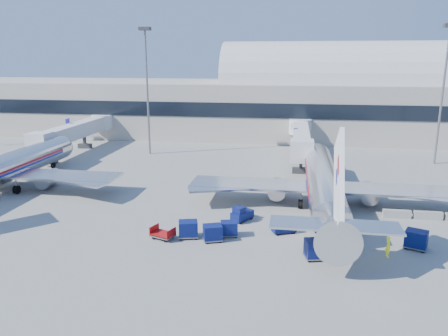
% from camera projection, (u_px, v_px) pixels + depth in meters
% --- Properties ---
extents(ground, '(260.00, 260.00, 0.00)m').
position_uv_depth(ground, '(235.00, 215.00, 49.60)').
color(ground, gray).
rests_on(ground, ground).
extents(terminal, '(170.00, 28.15, 21.00)m').
position_uv_depth(terminal, '(210.00, 101.00, 103.42)').
color(terminal, '#B2AA9E').
rests_on(terminal, ground).
extents(airliner_main, '(32.00, 37.26, 12.07)m').
position_uv_depth(airliner_main, '(323.00, 183.00, 51.67)').
color(airliner_main, silver).
rests_on(airliner_main, ground).
extents(airliner_mid, '(32.00, 37.26, 12.07)m').
position_uv_depth(airliner_mid, '(1.00, 169.00, 58.08)').
color(airliner_mid, silver).
rests_on(airliner_mid, ground).
extents(jetbridge_near, '(4.40, 27.50, 6.25)m').
position_uv_depth(jetbridge_near, '(301.00, 136.00, 76.98)').
color(jetbridge_near, silver).
rests_on(jetbridge_near, ground).
extents(jetbridge_mid, '(4.40, 27.50, 6.25)m').
position_uv_depth(jetbridge_mid, '(78.00, 130.00, 83.39)').
color(jetbridge_mid, silver).
rests_on(jetbridge_mid, ground).
extents(mast_west, '(2.00, 1.20, 22.60)m').
position_uv_depth(mast_west, '(147.00, 73.00, 77.76)').
color(mast_west, slate).
rests_on(mast_west, ground).
extents(mast_east, '(2.00, 1.20, 22.60)m').
position_uv_depth(mast_east, '(445.00, 74.00, 70.13)').
color(mast_east, slate).
rests_on(mast_east, ground).
extents(barrier_near, '(3.00, 0.55, 0.90)m').
position_uv_depth(barrier_near, '(397.00, 214.00, 48.66)').
color(barrier_near, '#9E9E96').
rests_on(barrier_near, ground).
extents(barrier_mid, '(3.00, 0.55, 0.90)m').
position_uv_depth(barrier_mid, '(428.00, 215.00, 48.16)').
color(barrier_mid, '#9E9E96').
rests_on(barrier_mid, ground).
extents(tug_lead, '(2.64, 2.06, 1.54)m').
position_uv_depth(tug_lead, '(283.00, 226.00, 44.34)').
color(tug_lead, '#0A134E').
rests_on(tug_lead, ground).
extents(tug_right, '(2.42, 1.56, 1.46)m').
position_uv_depth(tug_right, '(352.00, 225.00, 44.90)').
color(tug_right, '#0A134E').
rests_on(tug_right, ground).
extents(tug_left, '(2.49, 2.87, 1.69)m').
position_uv_depth(tug_left, '(241.00, 214.00, 47.72)').
color(tug_left, '#0A134E').
rests_on(tug_left, ground).
extents(cart_train_a, '(1.97, 1.66, 1.52)m').
position_uv_depth(cart_train_a, '(229.00, 228.00, 43.53)').
color(cart_train_a, '#0A134E').
rests_on(cart_train_a, ground).
extents(cart_train_b, '(2.22, 1.96, 1.63)m').
position_uv_depth(cart_train_b, '(213.00, 233.00, 42.35)').
color(cart_train_b, '#0A134E').
rests_on(cart_train_b, ground).
extents(cart_train_c, '(2.26, 1.93, 1.71)m').
position_uv_depth(cart_train_c, '(188.00, 229.00, 43.14)').
color(cart_train_c, '#0A134E').
rests_on(cart_train_c, ground).
extents(cart_solo_near, '(2.34, 1.99, 1.78)m').
position_uv_depth(cart_solo_near, '(316.00, 249.00, 38.57)').
color(cart_solo_near, '#0A134E').
rests_on(cart_solo_near, ground).
extents(cart_solo_far, '(2.46, 2.21, 1.78)m').
position_uv_depth(cart_solo_far, '(416.00, 239.00, 40.62)').
color(cart_solo_far, '#0A134E').
rests_on(cart_solo_far, ground).
extents(cart_open_red, '(2.59, 2.20, 0.59)m').
position_uv_depth(cart_open_red, '(163.00, 235.00, 43.00)').
color(cart_open_red, slate).
rests_on(cart_open_red, ground).
extents(ramp_worker, '(0.53, 0.75, 1.93)m').
position_uv_depth(ramp_worker, '(388.00, 247.00, 38.96)').
color(ramp_worker, '#D3EB18').
rests_on(ramp_worker, ground).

